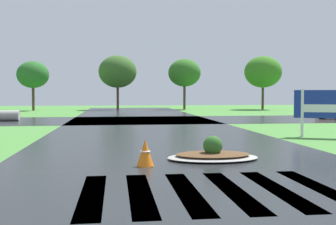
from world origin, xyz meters
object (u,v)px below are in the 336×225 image
object	(u,v)px
estate_billboard	(333,106)
median_island	(213,154)
traffic_cone	(145,153)
drainage_pipe_stack	(8,116)

from	to	relation	value
estate_billboard	median_island	distance (m)	8.27
median_island	traffic_cone	bearing A→B (deg)	-156.90
estate_billboard	drainage_pipe_stack	size ratio (longest dim) A/B	1.95
traffic_cone	estate_billboard	bearing A→B (deg)	35.04
estate_billboard	drainage_pipe_stack	bearing A→B (deg)	-13.44
estate_billboard	traffic_cone	bearing A→B (deg)	59.08
drainage_pipe_stack	traffic_cone	size ratio (longest dim) A/B	2.14
median_island	traffic_cone	xyz separation A→B (m)	(-2.00, -0.85, 0.20)
drainage_pipe_stack	traffic_cone	bearing A→B (deg)	-66.59
drainage_pipe_stack	estate_billboard	bearing A→B (deg)	-37.48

